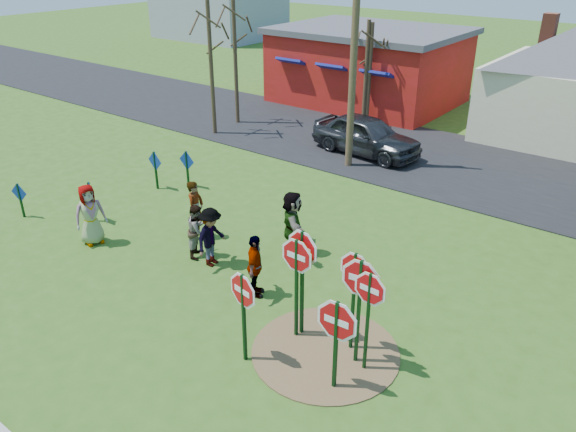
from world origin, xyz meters
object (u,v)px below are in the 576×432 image
(suv, at_px, (366,135))
(stop_sign_a, at_px, (243,299))
(stop_sign_c, at_px, (355,280))
(person_b, at_px, (196,210))
(utility_pole, at_px, (354,46))
(person_a, at_px, (90,215))
(stop_sign_d, at_px, (369,298))
(stop_sign_b, at_px, (297,264))

(suv, bearing_deg, stop_sign_a, -155.10)
(stop_sign_a, xyz_separation_m, stop_sign_c, (1.58, 1.66, 0.21))
(person_b, bearing_deg, suv, -18.61)
(stop_sign_a, relative_size, person_b, 1.26)
(stop_sign_c, xyz_separation_m, suv, (-6.03, 10.96, -0.92))
(stop_sign_c, distance_m, utility_pole, 11.46)
(stop_sign_c, distance_m, person_a, 8.56)
(stop_sign_d, distance_m, suv, 13.16)
(stop_sign_a, height_order, person_b, stop_sign_a)
(utility_pole, bearing_deg, stop_sign_b, -64.39)
(stop_sign_b, xyz_separation_m, person_a, (-7.30, -0.12, -0.95))
(person_b, bearing_deg, stop_sign_c, -120.90)
(person_a, distance_m, person_b, 3.01)
(stop_sign_b, xyz_separation_m, suv, (-4.83, 11.33, -1.03))
(person_a, relative_size, person_b, 1.02)
(stop_sign_a, bearing_deg, stop_sign_c, 55.91)
(person_a, xyz_separation_m, utility_pole, (2.62, 9.89, 3.68))
(suv, bearing_deg, stop_sign_c, -145.70)
(stop_sign_b, height_order, utility_pole, utility_pole)
(stop_sign_c, bearing_deg, person_b, 169.23)
(stop_sign_c, height_order, stop_sign_d, stop_sign_c)
(stop_sign_c, relative_size, person_b, 1.41)
(stop_sign_d, xyz_separation_m, utility_pole, (-6.46, 9.80, 2.83))
(stop_sign_b, relative_size, stop_sign_c, 1.03)
(person_b, bearing_deg, person_a, 117.83)
(stop_sign_a, height_order, stop_sign_d, stop_sign_d)
(stop_sign_c, height_order, utility_pole, utility_pole)
(stop_sign_b, relative_size, person_a, 1.42)
(person_a, height_order, utility_pole, utility_pole)
(stop_sign_d, height_order, utility_pole, utility_pole)
(person_a, bearing_deg, stop_sign_d, -72.91)
(stop_sign_b, relative_size, suv, 0.56)
(suv, bearing_deg, utility_pole, -169.33)
(suv, bearing_deg, stop_sign_d, -144.35)
(utility_pole, bearing_deg, person_a, -104.83)
(utility_pole, bearing_deg, stop_sign_a, -68.73)
(stop_sign_a, height_order, utility_pole, utility_pole)
(stop_sign_b, distance_m, stop_sign_c, 1.26)
(stop_sign_a, height_order, stop_sign_b, stop_sign_b)
(person_b, height_order, utility_pole, utility_pole)
(stop_sign_b, xyz_separation_m, stop_sign_d, (1.77, -0.02, -0.10))
(stop_sign_a, xyz_separation_m, stop_sign_d, (2.15, 1.27, 0.22))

